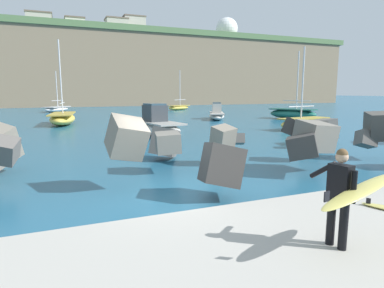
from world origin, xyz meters
name	(u,v)px	position (x,y,z in m)	size (l,w,h in m)	color
ground_plane	(175,196)	(0.00, 0.00, 0.00)	(400.00, 400.00, 0.00)	#235B7A
walkway_path	(249,256)	(0.00, -4.00, 0.12)	(48.00, 4.40, 0.24)	#B2ADA3
breakwater_jetty	(160,142)	(0.45, 2.95, 1.13)	(31.67, 7.58, 2.36)	gray
surfer_with_board	(346,192)	(1.54, -4.57, 1.28)	(2.12, 1.33, 1.78)	black
boat_near_left	(304,123)	(14.79, 11.81, 0.54)	(4.93, 2.38, 6.31)	#EAC64C
boat_near_right	(179,107)	(15.25, 41.93, 0.45)	(4.88, 3.86, 6.38)	#EAC64C
boat_mid_left	(217,114)	(12.88, 23.26, 0.56)	(3.63, 5.55, 1.82)	beige
boat_mid_centre	(293,113)	(20.77, 20.50, 0.61)	(4.37, 5.56, 7.21)	#1E6656
boat_far_left	(57,109)	(-3.19, 44.18, 0.44)	(4.50, 5.57, 5.96)	white
boat_far_centre	(157,125)	(3.26, 13.08, 0.69)	(2.91, 5.58, 2.17)	beige
boat_far_right	(63,118)	(-2.65, 23.31, 0.58)	(2.76, 6.15, 7.54)	#EAC64C
headland_bluff	(145,72)	(18.89, 77.99, 8.13)	(97.07, 38.24, 16.22)	#847056
radar_dome	(227,32)	(46.67, 84.90, 21.05)	(6.70, 6.70, 9.23)	silver
station_building_west	(75,27)	(1.86, 77.62, 18.20)	(4.57, 6.06, 3.93)	beige
station_building_central	(134,28)	(16.32, 78.49, 19.09)	(5.56, 4.66, 5.72)	#B2ADA3
station_building_east	(40,24)	(-5.82, 78.45, 18.56)	(5.73, 5.65, 4.64)	#B2ADA3
station_building_annex	(117,28)	(11.57, 76.45, 18.46)	(5.41, 4.75, 4.46)	#B2ADA3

